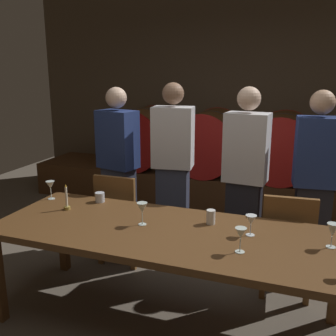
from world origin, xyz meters
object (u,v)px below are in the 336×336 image
at_px(wine_glass_center_left, 241,234).
at_px(guest_center_right, 245,177).
at_px(wine_barrel_center_left, 210,142).
at_px(wine_glass_left, 142,209).
at_px(wine_barrel_far_left, 144,137).
at_px(chair_right, 287,240).
at_px(wine_barrel_center_right, 282,146).
at_px(wine_glass_center_right, 251,221).
at_px(chair_left, 120,214).
at_px(guest_center_left, 173,169).
at_px(guest_far_right, 315,182).
at_px(wine_glass_far_left, 50,186).
at_px(wine_glass_right, 333,230).
at_px(cup_right, 211,217).
at_px(cup_left, 100,197).
at_px(dining_table, 166,238).
at_px(candle_center, 67,202).
at_px(guest_far_left, 118,168).

bearing_deg(wine_glass_center_left, guest_center_right, 98.17).
height_order(wine_barrel_center_left, wine_glass_left, wine_barrel_center_left).
distance_m(wine_barrel_far_left, chair_right, 2.91).
height_order(wine_barrel_center_right, guest_center_right, guest_center_right).
xyz_separation_m(wine_barrel_center_left, wine_glass_left, (0.16, -2.61, -0.02)).
bearing_deg(wine_glass_center_right, wine_barrel_center_right, 89.83).
bearing_deg(wine_glass_left, wine_glass_center_left, -14.74).
relative_size(chair_left, guest_center_left, 0.52).
distance_m(wine_barrel_center_right, guest_center_left, 1.80).
bearing_deg(wine_barrel_far_left, guest_far_right, -32.45).
distance_m(wine_glass_far_left, wine_glass_right, 2.23).
bearing_deg(guest_center_left, wine_barrel_center_left, -97.18).
relative_size(wine_glass_left, cup_right, 1.59).
distance_m(wine_glass_center_left, cup_right, 0.47).
bearing_deg(wine_barrel_center_left, cup_left, -99.29).
distance_m(wine_barrel_center_left, guest_center_left, 1.55).
bearing_deg(wine_barrel_center_left, guest_center_left, -89.20).
relative_size(wine_glass_far_left, wine_glass_left, 0.96).
relative_size(wine_barrel_center_right, cup_left, 11.35).
height_order(chair_right, wine_glass_left, wine_glass_left).
bearing_deg(guest_center_left, cup_left, 53.53).
distance_m(dining_table, cup_right, 0.36).
height_order(chair_left, guest_center_left, guest_center_left).
bearing_deg(cup_right, wine_barrel_center_right, 82.76).
xyz_separation_m(wine_barrel_center_left, wine_barrel_center_right, (0.93, 0.00, 0.00)).
distance_m(guest_center_right, cup_right, 0.88).
xyz_separation_m(candle_center, wine_glass_left, (0.69, -0.08, 0.06)).
bearing_deg(guest_far_right, guest_far_left, -3.23).
bearing_deg(guest_far_left, wine_barrel_far_left, -62.15).
bearing_deg(wine_glass_center_right, wine_barrel_far_left, 126.62).
distance_m(chair_right, candle_center, 1.78).
relative_size(candle_center, cup_right, 2.02).
bearing_deg(guest_far_left, guest_center_left, -162.68).
xyz_separation_m(wine_barrel_far_left, candle_center, (0.43, -2.53, -0.08)).
relative_size(guest_far_right, wine_glass_center_right, 11.47).
distance_m(guest_far_left, wine_glass_far_left, 0.81).
height_order(wine_barrel_far_left, guest_center_right, guest_center_right).
bearing_deg(cup_left, guest_center_left, 61.51).
distance_m(chair_left, wine_glass_center_right, 1.46).
xyz_separation_m(candle_center, wine_glass_center_left, (1.42, -0.27, 0.06)).
xyz_separation_m(chair_right, cup_left, (-1.51, -0.30, 0.28)).
distance_m(guest_far_left, cup_left, 0.71).
distance_m(guest_far_left, guest_center_right, 1.27).
xyz_separation_m(guest_far_left, candle_center, (0.02, -0.94, -0.06)).
height_order(wine_barrel_far_left, wine_barrel_center_left, same).
xyz_separation_m(wine_barrel_center_right, wine_glass_center_right, (-0.01, -2.53, -0.03)).
bearing_deg(guest_center_right, wine_glass_center_left, 102.79).
distance_m(chair_left, chair_right, 1.51).
height_order(wine_glass_far_left, cup_right, wine_glass_far_left).
xyz_separation_m(wine_barrel_far_left, wine_barrel_center_left, (0.96, 0.00, 0.00)).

